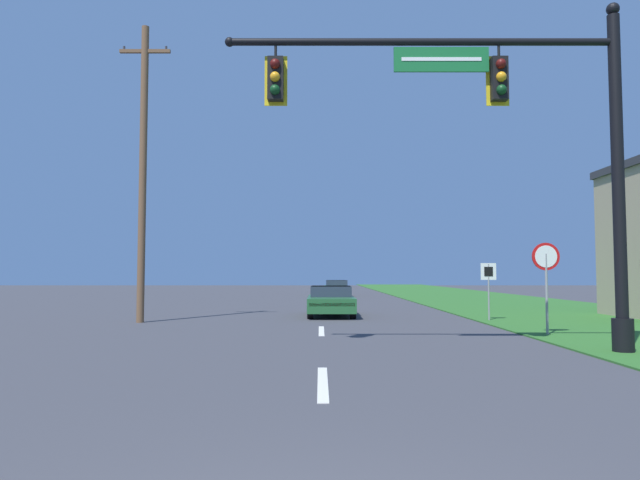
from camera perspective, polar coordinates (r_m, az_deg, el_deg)
grass_verge_right at (r=34.61m, az=17.76°, el=-6.00°), size 10.00×110.00×0.04m
road_center_line at (r=24.97m, az=0.02°, el=-7.26°), size 0.16×34.80×0.01m
signal_mast at (r=13.27m, az=19.33°, el=9.47°), size 8.75×0.47×7.60m
car_ahead at (r=22.99m, az=1.00°, el=-6.10°), size 1.83×4.30×1.19m
far_car at (r=43.74m, az=1.59°, el=-4.81°), size 1.82×4.40×1.19m
stop_sign at (r=16.85m, az=21.59°, el=-2.56°), size 0.76×0.07×2.50m
route_sign_post at (r=21.32m, az=16.42°, el=-3.69°), size 0.55×0.06×2.03m
utility_pole_near at (r=21.17m, az=-17.37°, el=6.92°), size 1.80×0.26×10.52m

